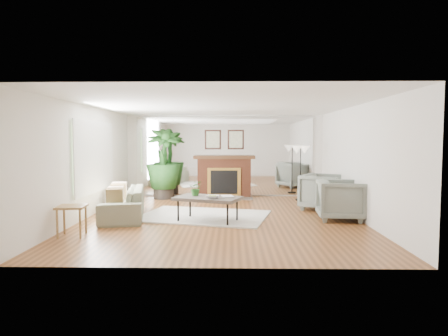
{
  "coord_description": "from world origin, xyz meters",
  "views": [
    {
      "loc": [
        0.24,
        -8.79,
        1.73
      ],
      "look_at": [
        0.05,
        0.6,
        1.08
      ],
      "focal_mm": 32.0,
      "sensor_mm": 36.0,
      "label": 1
    }
  ],
  "objects_px": {
    "coffee_table": "(208,199)",
    "potted_ficus": "(163,161)",
    "armchair_front": "(341,200)",
    "floor_lamp": "(301,154)",
    "armchair_back": "(323,192)",
    "side_table": "(72,211)",
    "sofa": "(123,203)",
    "fireplace": "(224,176)"
  },
  "relations": [
    {
      "from": "fireplace",
      "to": "side_table",
      "type": "relative_size",
      "value": 3.68
    },
    {
      "from": "coffee_table",
      "to": "sofa",
      "type": "distance_m",
      "value": 2.02
    },
    {
      "from": "coffee_table",
      "to": "armchair_front",
      "type": "relative_size",
      "value": 1.59
    },
    {
      "from": "side_table",
      "to": "potted_ficus",
      "type": "distance_m",
      "value": 4.81
    },
    {
      "from": "potted_ficus",
      "to": "sofa",
      "type": "bearing_deg",
      "value": -98.45
    },
    {
      "from": "potted_ficus",
      "to": "floor_lamp",
      "type": "height_order",
      "value": "potted_ficus"
    },
    {
      "from": "armchair_front",
      "to": "armchair_back",
      "type": "bearing_deg",
      "value": 9.51
    },
    {
      "from": "sofa",
      "to": "floor_lamp",
      "type": "distance_m",
      "value": 5.22
    },
    {
      "from": "potted_ficus",
      "to": "side_table",
      "type": "bearing_deg",
      "value": -100.34
    },
    {
      "from": "armchair_front",
      "to": "potted_ficus",
      "type": "height_order",
      "value": "potted_ficus"
    },
    {
      "from": "armchair_back",
      "to": "potted_ficus",
      "type": "distance_m",
      "value": 4.72
    },
    {
      "from": "coffee_table",
      "to": "potted_ficus",
      "type": "xyz_separation_m",
      "value": [
        -1.52,
        3.38,
        0.62
      ]
    },
    {
      "from": "coffee_table",
      "to": "sofa",
      "type": "bearing_deg",
      "value": 165.51
    },
    {
      "from": "sofa",
      "to": "potted_ficus",
      "type": "distance_m",
      "value": 3.02
    },
    {
      "from": "sofa",
      "to": "armchair_front",
      "type": "distance_m",
      "value": 4.83
    },
    {
      "from": "floor_lamp",
      "to": "potted_ficus",
      "type": "bearing_deg",
      "value": 175.83
    },
    {
      "from": "sofa",
      "to": "floor_lamp",
      "type": "xyz_separation_m",
      "value": [
        4.42,
        2.59,
        1.01
      ]
    },
    {
      "from": "armchair_back",
      "to": "side_table",
      "type": "bearing_deg",
      "value": 148.72
    },
    {
      "from": "fireplace",
      "to": "floor_lamp",
      "type": "xyz_separation_m",
      "value": [
        2.2,
        -0.6,
        0.68
      ]
    },
    {
      "from": "floor_lamp",
      "to": "fireplace",
      "type": "bearing_deg",
      "value": 164.63
    },
    {
      "from": "fireplace",
      "to": "sofa",
      "type": "height_order",
      "value": "fireplace"
    },
    {
      "from": "armchair_front",
      "to": "sofa",
      "type": "bearing_deg",
      "value": 92.71
    },
    {
      "from": "sofa",
      "to": "potted_ficus",
      "type": "relative_size",
      "value": 1.09
    },
    {
      "from": "armchair_front",
      "to": "side_table",
      "type": "height_order",
      "value": "armchair_front"
    },
    {
      "from": "fireplace",
      "to": "coffee_table",
      "type": "bearing_deg",
      "value": -94.27
    },
    {
      "from": "fireplace",
      "to": "floor_lamp",
      "type": "height_order",
      "value": "fireplace"
    },
    {
      "from": "coffee_table",
      "to": "sofa",
      "type": "height_order",
      "value": "sofa"
    },
    {
      "from": "fireplace",
      "to": "sofa",
      "type": "distance_m",
      "value": 3.91
    },
    {
      "from": "fireplace",
      "to": "sofa",
      "type": "xyz_separation_m",
      "value": [
        -2.22,
        -3.19,
        -0.33
      ]
    },
    {
      "from": "side_table",
      "to": "floor_lamp",
      "type": "distance_m",
      "value": 6.61
    },
    {
      "from": "armchair_back",
      "to": "coffee_table",
      "type": "bearing_deg",
      "value": 148.84
    },
    {
      "from": "armchair_front",
      "to": "floor_lamp",
      "type": "xyz_separation_m",
      "value": [
        -0.4,
        2.81,
        0.9
      ]
    },
    {
      "from": "armchair_back",
      "to": "floor_lamp",
      "type": "height_order",
      "value": "floor_lamp"
    },
    {
      "from": "coffee_table",
      "to": "sofa",
      "type": "relative_size",
      "value": 0.68
    },
    {
      "from": "potted_ficus",
      "to": "armchair_front",
      "type": "bearing_deg",
      "value": -35.19
    },
    {
      "from": "coffee_table",
      "to": "potted_ficus",
      "type": "relative_size",
      "value": 0.73
    },
    {
      "from": "floor_lamp",
      "to": "sofa",
      "type": "bearing_deg",
      "value": -149.65
    },
    {
      "from": "fireplace",
      "to": "armchair_back",
      "type": "height_order",
      "value": "fireplace"
    },
    {
      "from": "armchair_front",
      "to": "fireplace",
      "type": "bearing_deg",
      "value": 42.6
    },
    {
      "from": "side_table",
      "to": "armchair_front",
      "type": "bearing_deg",
      "value": 16.88
    },
    {
      "from": "coffee_table",
      "to": "armchair_back",
      "type": "relative_size",
      "value": 1.54
    },
    {
      "from": "fireplace",
      "to": "floor_lamp",
      "type": "relative_size",
      "value": 1.31
    }
  ]
}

